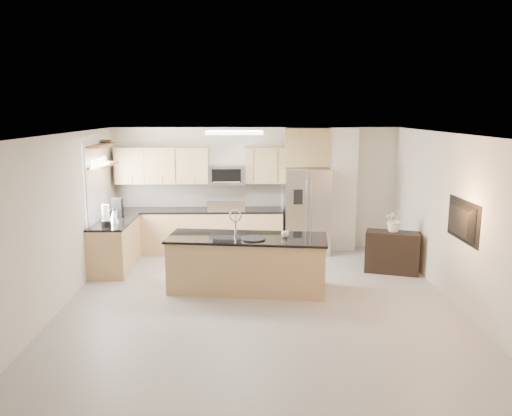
{
  "coord_description": "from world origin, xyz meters",
  "views": [
    {
      "loc": [
        -0.21,
        -7.29,
        2.93
      ],
      "look_at": [
        -0.03,
        1.3,
        1.26
      ],
      "focal_mm": 35.0,
      "sensor_mm": 36.0,
      "label": 1
    }
  ],
  "objects_px": {
    "island": "(247,263)",
    "range": "(227,230)",
    "credenza": "(392,252)",
    "cup": "(285,234)",
    "coffee_maker": "(117,208)",
    "bowl": "(107,141)",
    "flower_vase": "(395,214)",
    "microwave": "(227,175)",
    "kettle": "(114,216)",
    "refrigerator": "(306,211)",
    "television": "(458,221)",
    "platter": "(253,239)",
    "blender": "(106,217)"
  },
  "relations": [
    {
      "from": "cup",
      "to": "kettle",
      "type": "relative_size",
      "value": 0.47
    },
    {
      "from": "island",
      "to": "blender",
      "type": "bearing_deg",
      "value": 171.9
    },
    {
      "from": "range",
      "to": "platter",
      "type": "xyz_separation_m",
      "value": [
        0.51,
        -2.43,
        0.44
      ]
    },
    {
      "from": "kettle",
      "to": "flower_vase",
      "type": "distance_m",
      "value": 5.15
    },
    {
      "from": "coffee_maker",
      "to": "television",
      "type": "xyz_separation_m",
      "value": [
        5.61,
        -2.44,
        0.26
      ]
    },
    {
      "from": "microwave",
      "to": "cup",
      "type": "bearing_deg",
      "value": -66.83
    },
    {
      "from": "kettle",
      "to": "television",
      "type": "height_order",
      "value": "television"
    },
    {
      "from": "cup",
      "to": "platter",
      "type": "height_order",
      "value": "cup"
    },
    {
      "from": "microwave",
      "to": "television",
      "type": "relative_size",
      "value": 0.71
    },
    {
      "from": "coffee_maker",
      "to": "television",
      "type": "bearing_deg",
      "value": -23.53
    },
    {
      "from": "refrigerator",
      "to": "credenza",
      "type": "xyz_separation_m",
      "value": [
        1.42,
        -1.38,
        -0.51
      ]
    },
    {
      "from": "kettle",
      "to": "coffee_maker",
      "type": "bearing_deg",
      "value": 97.2
    },
    {
      "from": "coffee_maker",
      "to": "bowl",
      "type": "xyz_separation_m",
      "value": [
        -0.16,
        0.07,
        1.29
      ]
    },
    {
      "from": "cup",
      "to": "flower_vase",
      "type": "bearing_deg",
      "value": 24.04
    },
    {
      "from": "range",
      "to": "coffee_maker",
      "type": "relative_size",
      "value": 3.21
    },
    {
      "from": "cup",
      "to": "kettle",
      "type": "xyz_separation_m",
      "value": [
        -3.06,
        1.06,
        0.09
      ]
    },
    {
      "from": "range",
      "to": "television",
      "type": "xyz_separation_m",
      "value": [
        3.51,
        -3.12,
        0.88
      ]
    },
    {
      "from": "microwave",
      "to": "refrigerator",
      "type": "relative_size",
      "value": 0.43
    },
    {
      "from": "cup",
      "to": "platter",
      "type": "bearing_deg",
      "value": -165.92
    },
    {
      "from": "range",
      "to": "flower_vase",
      "type": "xyz_separation_m",
      "value": [
        3.12,
        -1.37,
        0.61
      ]
    },
    {
      "from": "cup",
      "to": "island",
      "type": "bearing_deg",
      "value": 175.98
    },
    {
      "from": "credenza",
      "to": "cup",
      "type": "xyz_separation_m",
      "value": [
        -2.05,
        -0.87,
        0.57
      ]
    },
    {
      "from": "platter",
      "to": "television",
      "type": "relative_size",
      "value": 0.37
    },
    {
      "from": "range",
      "to": "microwave",
      "type": "relative_size",
      "value": 1.5
    },
    {
      "from": "range",
      "to": "kettle",
      "type": "relative_size",
      "value": 4.24
    },
    {
      "from": "bowl",
      "to": "television",
      "type": "bearing_deg",
      "value": -23.58
    },
    {
      "from": "kettle",
      "to": "bowl",
      "type": "bearing_deg",
      "value": 109.72
    },
    {
      "from": "coffee_maker",
      "to": "flower_vase",
      "type": "height_order",
      "value": "flower_vase"
    },
    {
      "from": "island",
      "to": "cup",
      "type": "xyz_separation_m",
      "value": [
        0.62,
        -0.04,
        0.5
      ]
    },
    {
      "from": "coffee_maker",
      "to": "bowl",
      "type": "bearing_deg",
      "value": 154.53
    },
    {
      "from": "refrigerator",
      "to": "credenza",
      "type": "height_order",
      "value": "refrigerator"
    },
    {
      "from": "refrigerator",
      "to": "coffee_maker",
      "type": "relative_size",
      "value": 5.01
    },
    {
      "from": "credenza",
      "to": "cup",
      "type": "distance_m",
      "value": 2.3
    },
    {
      "from": "range",
      "to": "bowl",
      "type": "height_order",
      "value": "bowl"
    },
    {
      "from": "blender",
      "to": "bowl",
      "type": "distance_m",
      "value": 1.62
    },
    {
      "from": "range",
      "to": "television",
      "type": "distance_m",
      "value": 4.78
    },
    {
      "from": "credenza",
      "to": "kettle",
      "type": "distance_m",
      "value": 5.15
    },
    {
      "from": "cup",
      "to": "refrigerator",
      "type": "bearing_deg",
      "value": 74.53
    },
    {
      "from": "credenza",
      "to": "television",
      "type": "distance_m",
      "value": 2.0
    },
    {
      "from": "platter",
      "to": "credenza",
      "type": "bearing_deg",
      "value": 21.34
    },
    {
      "from": "island",
      "to": "range",
      "type": "bearing_deg",
      "value": 107.74
    },
    {
      "from": "kettle",
      "to": "flower_vase",
      "type": "relative_size",
      "value": 0.42
    },
    {
      "from": "microwave",
      "to": "cup",
      "type": "xyz_separation_m",
      "value": [
        1.04,
        -2.42,
        -0.68
      ]
    },
    {
      "from": "cup",
      "to": "flower_vase",
      "type": "xyz_separation_m",
      "value": [
        2.08,
        0.93,
        0.13
      ]
    },
    {
      "from": "range",
      "to": "coffee_maker",
      "type": "xyz_separation_m",
      "value": [
        -2.09,
        -0.68,
        0.62
      ]
    },
    {
      "from": "range",
      "to": "blender",
      "type": "height_order",
      "value": "blender"
    },
    {
      "from": "television",
      "to": "coffee_maker",
      "type": "bearing_deg",
      "value": 66.47
    },
    {
      "from": "bowl",
      "to": "flower_vase",
      "type": "height_order",
      "value": "bowl"
    },
    {
      "from": "refrigerator",
      "to": "television",
      "type": "relative_size",
      "value": 1.65
    },
    {
      "from": "range",
      "to": "island",
      "type": "xyz_separation_m",
      "value": [
        0.42,
        -2.25,
        -0.02
      ]
    }
  ]
}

